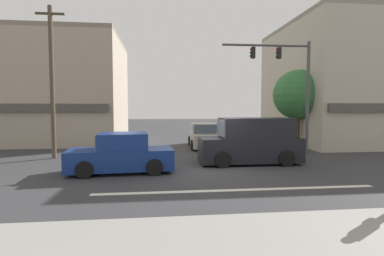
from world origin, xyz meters
TOP-DOWN VIEW (x-y plane):
  - ground_plane at (0.00, 0.00)m, footprint 120.00×120.00m
  - lane_marking_stripe at (0.00, -3.50)m, footprint 9.00×0.24m
  - building_left_block at (-10.74, 11.88)m, footprint 10.85×9.60m
  - building_right_corner at (12.21, 8.83)m, footprint 10.62×10.58m
  - street_tree at (6.62, 6.18)m, footprint 3.24×3.24m
  - utility_pole_near_left at (-7.79, 3.45)m, footprint 1.40×0.22m
  - traffic_light_mast at (4.77, 3.27)m, footprint 4.89×0.28m
  - sedan_crossing_leftbound at (0.52, 6.85)m, footprint 2.00×4.16m
  - van_approaching_near at (1.82, 0.92)m, footprint 4.62×2.07m
  - sedan_crossing_rightbound at (-3.94, -0.40)m, footprint 4.22×2.12m

SIDE VIEW (x-z plane):
  - ground_plane at x=0.00m, z-range 0.00..0.00m
  - lane_marking_stripe at x=0.00m, z-range 0.00..0.01m
  - sedan_crossing_leftbound at x=0.52m, z-range -0.08..1.50m
  - sedan_crossing_rightbound at x=-3.94m, z-range -0.08..1.50m
  - van_approaching_near at x=1.82m, z-range -0.05..2.06m
  - street_tree at x=6.62m, z-range 0.90..5.97m
  - building_left_block at x=-10.74m, z-range 0.00..7.93m
  - utility_pole_near_left at x=-7.79m, z-range 0.15..7.83m
  - traffic_light_mast at x=4.77m, z-range 1.08..7.28m
  - building_right_corner at x=12.21m, z-range 0.00..8.77m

